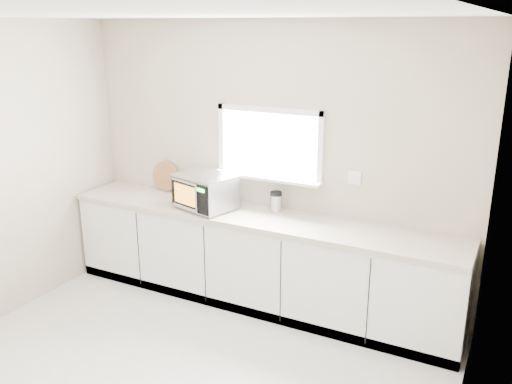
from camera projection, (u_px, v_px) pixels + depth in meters
The scene contains 7 objects.
back_wall at pixel (270, 162), 5.25m from camera, with size 4.00×0.17×2.70m.
cabinets at pixel (256, 261), 5.27m from camera, with size 3.92×0.60×0.88m, color silver.
countertop at pixel (256, 217), 5.12m from camera, with size 3.92×0.64×0.04m, color beige.
microwave at pixel (205, 191), 5.24m from camera, with size 0.62×0.54×0.34m.
knife_block at pixel (180, 192), 5.39m from camera, with size 0.13×0.22×0.30m.
cutting_board at pixel (166, 176), 5.81m from camera, with size 0.33×0.33×0.02m, color #A86F41.
coffee_grinder at pixel (276, 201), 5.19m from camera, with size 0.14×0.14×0.20m.
Camera 1 is at (2.20, -2.60, 2.64)m, focal length 38.00 mm.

